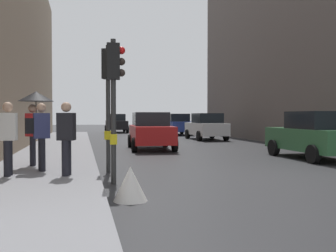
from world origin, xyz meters
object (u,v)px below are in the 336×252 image
at_px(pedestrian_with_black_backpack, 6,134).
at_px(pedestrian_in_dark_coat, 66,135).
at_px(pedestrian_with_grey_backpack, 40,133).
at_px(car_dark_suv, 116,123).
at_px(car_green_estate, 315,135).
at_px(traffic_light_near_right, 109,85).
at_px(traffic_light_near_left, 114,84).
at_px(warning_sign_triangle, 130,184).
at_px(car_white_compact, 206,127).
at_px(car_red_sedan, 151,131).
at_px(pedestrian_with_umbrella, 35,107).
at_px(car_blue_van, 177,124).

distance_m(pedestrian_with_black_backpack, pedestrian_in_dark_coat, 1.43).
distance_m(pedestrian_with_black_backpack, pedestrian_with_grey_backpack, 0.98).
relative_size(car_dark_suv, car_green_estate, 1.00).
xyz_separation_m(traffic_light_near_right, traffic_light_near_left, (0.00, -1.86, -0.13)).
height_order(traffic_light_near_right, warning_sign_triangle, traffic_light_near_right).
bearing_deg(pedestrian_with_grey_backpack, car_white_compact, 56.75).
distance_m(car_red_sedan, car_green_estate, 7.49).
distance_m(pedestrian_with_grey_backpack, warning_sign_triangle, 3.95).
relative_size(traffic_light_near_left, pedestrian_with_grey_backpack, 1.91).
xyz_separation_m(pedestrian_with_black_backpack, warning_sign_triangle, (2.66, -2.65, -0.84)).
xyz_separation_m(pedestrian_with_umbrella, pedestrian_with_black_backpack, (-0.45, -1.89, -0.68)).
xyz_separation_m(car_white_compact, car_red_sedan, (-4.88, -6.37, 0.00)).
bearing_deg(pedestrian_with_grey_backpack, car_blue_van, 67.04).
xyz_separation_m(car_dark_suv, pedestrian_with_umbrella, (-4.51, -25.17, 0.96)).
relative_size(car_red_sedan, pedestrian_with_umbrella, 2.01).
bearing_deg(warning_sign_triangle, car_blue_van, 74.16).
height_order(traffic_light_near_right, pedestrian_in_dark_coat, traffic_light_near_right).
xyz_separation_m(car_white_compact, pedestrian_with_black_backpack, (-9.86, -14.66, 0.29)).
bearing_deg(pedestrian_with_grey_backpack, car_dark_suv, 80.83).
height_order(car_white_compact, pedestrian_in_dark_coat, pedestrian_in_dark_coat).
relative_size(pedestrian_in_dark_coat, warning_sign_triangle, 2.72).
bearing_deg(pedestrian_with_black_backpack, car_dark_suv, 79.61).
xyz_separation_m(car_red_sedan, car_dark_suv, (-0.02, 18.77, 0.00)).
distance_m(car_dark_suv, warning_sign_triangle, 29.80).
relative_size(car_dark_suv, warning_sign_triangle, 6.47).
bearing_deg(car_red_sedan, traffic_light_near_right, -109.00).
height_order(traffic_light_near_right, pedestrian_with_umbrella, traffic_light_near_right).
bearing_deg(car_blue_van, warning_sign_triangle, -105.84).
xyz_separation_m(car_blue_van, pedestrian_with_grey_backpack, (-8.79, -20.75, 0.29)).
bearing_deg(car_green_estate, car_white_compact, 91.56).
relative_size(car_white_compact, car_blue_van, 0.98).
distance_m(car_blue_van, pedestrian_with_black_backpack, 23.45).
bearing_deg(car_red_sedan, pedestrian_in_dark_coat, -112.75).
bearing_deg(pedestrian_with_black_backpack, pedestrian_with_grey_backpack, 44.32).
xyz_separation_m(car_red_sedan, car_green_estate, (5.20, -5.40, 0.00)).
xyz_separation_m(pedestrian_in_dark_coat, warning_sign_triangle, (1.25, -2.40, -0.81)).
xyz_separation_m(traffic_light_near_left, warning_sign_triangle, (0.13, -1.91, -2.01)).
bearing_deg(car_white_compact, warning_sign_triangle, -112.61).
distance_m(car_dark_suv, pedestrian_with_umbrella, 25.59).
bearing_deg(pedestrian_with_black_backpack, pedestrian_in_dark_coat, -9.83).
distance_m(car_white_compact, car_blue_van, 6.79).
distance_m(traffic_light_near_right, pedestrian_with_black_backpack, 3.05).
xyz_separation_m(car_green_estate, pedestrian_with_umbrella, (-9.73, -1.00, 0.96)).
relative_size(car_dark_suv, pedestrian_with_umbrella, 1.97).
bearing_deg(car_red_sedan, car_dark_suv, 90.07).
relative_size(car_dark_suv, pedestrian_with_black_backpack, 2.38).
bearing_deg(car_red_sedan, warning_sign_triangle, -102.02).
bearing_deg(pedestrian_with_umbrella, car_red_sedan, 54.68).
bearing_deg(pedestrian_with_umbrella, car_green_estate, 5.87).
distance_m(car_blue_van, pedestrian_with_grey_backpack, 22.54).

